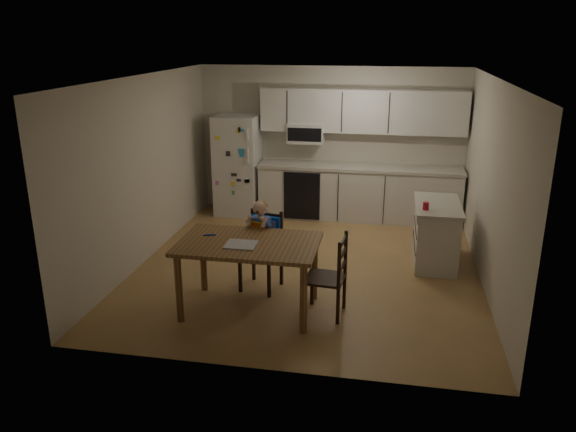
{
  "coord_description": "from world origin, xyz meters",
  "views": [
    {
      "loc": [
        1.02,
        -6.96,
        3.03
      ],
      "look_at": [
        -0.13,
        -0.75,
        0.95
      ],
      "focal_mm": 35.0,
      "sensor_mm": 36.0,
      "label": 1
    }
  ],
  "objects_px": {
    "kitchen_island": "(436,233)",
    "red_cup": "(426,206)",
    "refrigerator": "(238,165)",
    "dining_table": "(249,251)",
    "chair_side": "(334,271)",
    "chair_booster": "(262,235)"
  },
  "relations": [
    {
      "from": "kitchen_island",
      "to": "chair_side",
      "type": "bearing_deg",
      "value": -124.3
    },
    {
      "from": "refrigerator",
      "to": "dining_table",
      "type": "bearing_deg",
      "value": -72.77
    },
    {
      "from": "red_cup",
      "to": "chair_booster",
      "type": "xyz_separation_m",
      "value": [
        -1.96,
        -0.9,
        -0.21
      ]
    },
    {
      "from": "kitchen_island",
      "to": "red_cup",
      "type": "height_order",
      "value": "red_cup"
    },
    {
      "from": "kitchen_island",
      "to": "chair_booster",
      "type": "relative_size",
      "value": 1.01
    },
    {
      "from": "kitchen_island",
      "to": "dining_table",
      "type": "height_order",
      "value": "kitchen_island"
    },
    {
      "from": "kitchen_island",
      "to": "chair_side",
      "type": "xyz_separation_m",
      "value": [
        -1.21,
        -1.77,
        0.11
      ]
    },
    {
      "from": "refrigerator",
      "to": "dining_table",
      "type": "relative_size",
      "value": 1.1
    },
    {
      "from": "dining_table",
      "to": "chair_side",
      "type": "xyz_separation_m",
      "value": [
        0.94,
        0.04,
        -0.18
      ]
    },
    {
      "from": "chair_booster",
      "to": "chair_side",
      "type": "bearing_deg",
      "value": -20.08
    },
    {
      "from": "red_cup",
      "to": "chair_booster",
      "type": "distance_m",
      "value": 2.17
    },
    {
      "from": "kitchen_island",
      "to": "chair_side",
      "type": "distance_m",
      "value": 2.15
    },
    {
      "from": "dining_table",
      "to": "chair_side",
      "type": "relative_size",
      "value": 1.62
    },
    {
      "from": "refrigerator",
      "to": "dining_table",
      "type": "xyz_separation_m",
      "value": [
        1.09,
        -3.5,
        -0.14
      ]
    },
    {
      "from": "dining_table",
      "to": "kitchen_island",
      "type": "bearing_deg",
      "value": 40.09
    },
    {
      "from": "red_cup",
      "to": "dining_table",
      "type": "relative_size",
      "value": 0.07
    },
    {
      "from": "chair_side",
      "to": "kitchen_island",
      "type": "bearing_deg",
      "value": 151.07
    },
    {
      "from": "red_cup",
      "to": "chair_side",
      "type": "distance_m",
      "value": 1.83
    },
    {
      "from": "refrigerator",
      "to": "red_cup",
      "type": "bearing_deg",
      "value": -32.94
    },
    {
      "from": "kitchen_island",
      "to": "chair_side",
      "type": "relative_size",
      "value": 1.2
    },
    {
      "from": "refrigerator",
      "to": "chair_booster",
      "type": "bearing_deg",
      "value": -69.2
    },
    {
      "from": "refrigerator",
      "to": "chair_booster",
      "type": "height_order",
      "value": "refrigerator"
    }
  ]
}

